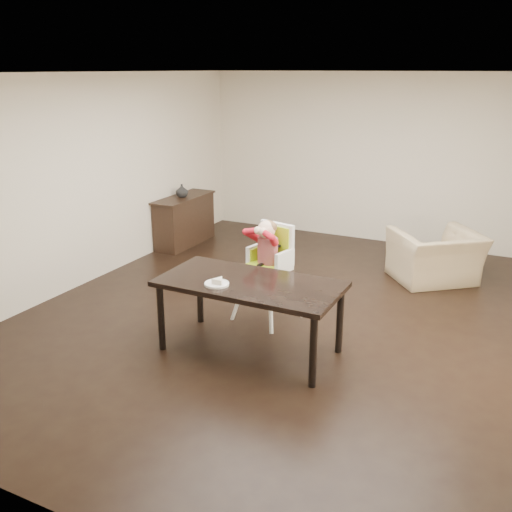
# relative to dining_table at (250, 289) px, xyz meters

# --- Properties ---
(ground) EXTENTS (7.00, 7.00, 0.00)m
(ground) POSITION_rel_dining_table_xyz_m (0.15, 0.94, -0.67)
(ground) COLOR black
(ground) RESTS_ON ground
(room_walls) EXTENTS (6.02, 7.02, 2.71)m
(room_walls) POSITION_rel_dining_table_xyz_m (0.15, 0.94, 1.18)
(room_walls) COLOR beige
(room_walls) RESTS_ON ground
(dining_table) EXTENTS (1.80, 0.90, 0.75)m
(dining_table) POSITION_rel_dining_table_xyz_m (0.00, 0.00, 0.00)
(dining_table) COLOR black
(dining_table) RESTS_ON ground
(high_chair) EXTENTS (0.58, 0.58, 1.16)m
(high_chair) POSITION_rel_dining_table_xyz_m (-0.17, 0.81, 0.15)
(high_chair) COLOR white
(high_chair) RESTS_ON ground
(plate) EXTENTS (0.32, 0.32, 0.07)m
(plate) POSITION_rel_dining_table_xyz_m (-0.24, -0.22, 0.10)
(plate) COLOR white
(plate) RESTS_ON dining_table
(armchair) EXTENTS (1.26, 1.20, 0.93)m
(armchair) POSITION_rel_dining_table_xyz_m (1.32, 2.88, -0.21)
(armchair) COLOR tan
(armchair) RESTS_ON ground
(sideboard) EXTENTS (0.44, 1.26, 0.79)m
(sideboard) POSITION_rel_dining_table_xyz_m (-2.63, 2.83, -0.27)
(sideboard) COLOR black
(sideboard) RESTS_ON ground
(vase) EXTENTS (0.22, 0.23, 0.20)m
(vase) POSITION_rel_dining_table_xyz_m (-2.63, 2.79, 0.22)
(vase) COLOR #99999E
(vase) RESTS_ON sideboard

